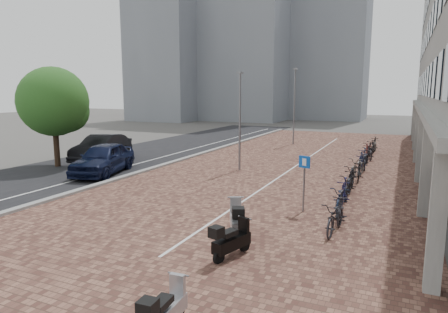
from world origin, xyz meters
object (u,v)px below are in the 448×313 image
(car_dark, at_px, (102,148))
(parking_sign, at_px, (304,176))
(scooter_back, at_px, (165,310))
(car_navy, at_px, (103,159))
(scooter_front, at_px, (237,219))
(scooter_mid, at_px, (232,239))

(car_dark, xyz_separation_m, parking_sign, (14.64, -5.65, 0.56))
(scooter_back, bearing_deg, car_dark, 131.17)
(scooter_back, distance_m, parking_sign, 8.60)
(scooter_back, height_order, parking_sign, parking_sign)
(car_navy, relative_size, scooter_front, 2.93)
(car_navy, relative_size, scooter_back, 3.44)
(scooter_front, bearing_deg, scooter_back, -108.19)
(car_navy, distance_m, parking_sign, 11.88)
(parking_sign, bearing_deg, scooter_mid, -83.85)
(scooter_back, bearing_deg, parking_sign, 82.76)
(car_dark, height_order, parking_sign, parking_sign)
(scooter_mid, height_order, scooter_back, scooter_mid)
(car_navy, bearing_deg, parking_sign, -27.20)
(scooter_front, bearing_deg, car_navy, 124.55)
(car_navy, bearing_deg, scooter_front, -44.82)
(scooter_mid, xyz_separation_m, parking_sign, (0.79, 4.87, 0.89))
(scooter_front, height_order, parking_sign, parking_sign)
(scooter_mid, bearing_deg, parking_sign, 97.52)
(car_dark, distance_m, scooter_front, 16.17)
(scooter_back, relative_size, parking_sign, 0.67)
(car_dark, distance_m, scooter_mid, 17.40)
(scooter_front, xyz_separation_m, scooter_mid, (0.47, -1.46, -0.06))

